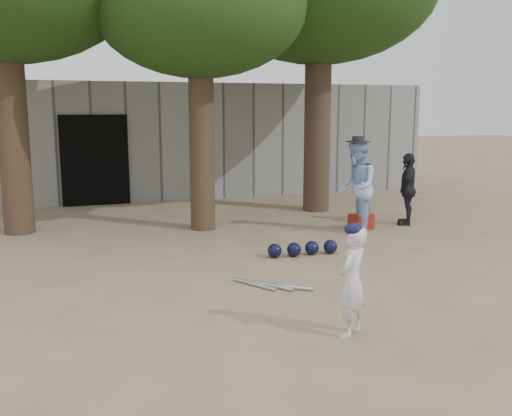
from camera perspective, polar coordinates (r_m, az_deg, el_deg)
name	(u,v)px	position (r m, az deg, el deg)	size (l,w,h in m)	color
ground	(237,298)	(7.24, -1.93, -9.00)	(70.00, 70.00, 0.00)	#937C5E
boy_player	(352,282)	(6.02, 9.58, -7.28)	(0.43, 0.28, 1.17)	silver
spectator_blue	(357,187)	(10.89, 10.03, 2.06)	(0.86, 0.67, 1.77)	#9CBAF1
spectator_dark	(408,189)	(11.98, 14.93, 1.84)	(0.86, 0.36, 1.46)	black
red_bag	(361,222)	(11.41, 10.46, -1.34)	(0.42, 0.32, 0.30)	#A32215
back_building	(132,138)	(17.03, -12.34, 6.86)	(16.00, 5.24, 3.00)	gray
helmet_row	(303,249)	(9.25, 4.72, -4.07)	(1.19, 0.28, 0.23)	black
bat_pile	(271,285)	(7.65, 1.46, -7.74)	(0.87, 0.80, 0.06)	#B4B4BB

